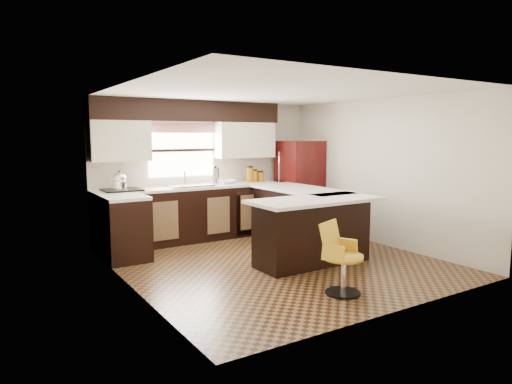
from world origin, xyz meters
TOP-DOWN VIEW (x-y plane):
  - floor at (0.00, 0.00)m, footprint 4.40×4.40m
  - ceiling at (0.00, 0.00)m, footprint 4.40×4.40m
  - wall_back at (0.00, 2.20)m, footprint 4.40×0.00m
  - wall_front at (0.00, -2.20)m, footprint 4.40×0.00m
  - wall_left at (-2.10, 0.00)m, footprint 0.00×4.40m
  - wall_right at (2.10, 0.00)m, footprint 0.00×4.40m
  - base_cab_back at (-0.45, 1.90)m, footprint 3.30×0.60m
  - base_cab_left at (-1.80, 1.25)m, footprint 0.60×0.70m
  - counter_back at (-0.45, 1.90)m, footprint 3.30×0.60m
  - counter_left at (-1.80, 1.25)m, footprint 0.60×0.70m
  - soffit at (-0.40, 2.03)m, footprint 3.40×0.35m
  - upper_cab_left at (-1.62, 2.03)m, footprint 0.94×0.35m
  - upper_cab_right at (0.68, 2.03)m, footprint 1.14×0.35m
  - window_pane at (-0.50, 2.18)m, footprint 1.20×0.02m
  - valance at (-0.50, 2.14)m, footprint 1.30×0.06m
  - sink at (-0.50, 1.88)m, footprint 0.75×0.45m
  - dishwasher at (0.55, 1.61)m, footprint 0.58×0.03m
  - cooktop at (-1.65, 1.88)m, footprint 0.58×0.50m
  - peninsula_long at (0.90, 0.62)m, footprint 0.60×1.95m
  - peninsula_return at (0.38, -0.35)m, footprint 1.65×0.60m
  - counter_pen_long at (0.95, 0.62)m, footprint 0.84×1.95m
  - counter_pen_return at (0.35, -0.44)m, footprint 1.89×0.84m
  - refrigerator at (1.72, 1.70)m, footprint 0.73×0.70m
  - bar_chair at (-0.12, -1.51)m, footprint 0.58×0.58m
  - kettle at (-1.68, 1.88)m, footprint 0.22×0.22m
  - percolator at (0.00, 1.90)m, footprint 0.15×0.15m
  - mixing_bowl at (0.26, 1.90)m, footprint 0.29×0.29m
  - canister_large at (0.73, 1.92)m, footprint 0.14×0.14m
  - canister_med at (0.83, 1.92)m, footprint 0.12×0.12m
  - canister_small at (0.96, 1.92)m, footprint 0.13×0.13m

SIDE VIEW (x-z plane):
  - floor at x=0.00m, z-range 0.00..0.00m
  - bar_chair at x=-0.12m, z-range 0.00..0.83m
  - dishwasher at x=0.55m, z-range 0.04..0.82m
  - base_cab_back at x=-0.45m, z-range 0.00..0.90m
  - base_cab_left at x=-1.80m, z-range 0.00..0.90m
  - peninsula_long at x=0.90m, z-range 0.00..0.90m
  - peninsula_return at x=0.38m, z-range 0.00..0.90m
  - refrigerator at x=1.72m, z-range 0.00..1.70m
  - counter_back at x=-0.45m, z-range 0.90..0.94m
  - counter_left at x=-1.80m, z-range 0.90..0.94m
  - counter_pen_long at x=0.95m, z-range 0.90..0.94m
  - counter_pen_return at x=0.35m, z-range 0.90..0.94m
  - cooktop at x=-1.65m, z-range 0.94..0.97m
  - sink at x=-0.50m, z-range 0.95..0.98m
  - mixing_bowl at x=0.26m, z-range 0.95..1.01m
  - canister_small at x=0.96m, z-range 0.95..1.12m
  - canister_med at x=0.83m, z-range 0.95..1.15m
  - canister_large at x=0.73m, z-range 0.95..1.22m
  - percolator at x=0.00m, z-range 0.95..1.24m
  - kettle at x=-1.68m, z-range 0.97..1.26m
  - wall_back at x=0.00m, z-range -1.00..3.40m
  - wall_front at x=0.00m, z-range -1.00..3.40m
  - wall_left at x=-2.10m, z-range -1.00..3.40m
  - wall_right at x=2.10m, z-range -1.00..3.40m
  - window_pane at x=-0.50m, z-range 1.10..2.00m
  - upper_cab_left at x=-1.62m, z-range 1.40..2.04m
  - upper_cab_right at x=0.68m, z-range 1.40..2.04m
  - valance at x=-0.50m, z-range 1.85..2.03m
  - soffit at x=-0.40m, z-range 2.04..2.40m
  - ceiling at x=0.00m, z-range 2.40..2.40m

